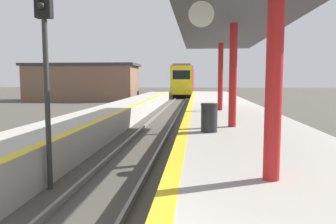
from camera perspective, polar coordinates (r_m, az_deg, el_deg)
train at (r=53.65m, az=2.90°, el=5.48°), size 2.82×22.36×4.64m
signal_near at (r=8.00m, az=-20.65°, el=11.00°), size 0.36×0.31×4.82m
station_canopy at (r=10.97m, az=11.42°, el=14.94°), size 3.58×17.13×3.51m
trash_bin at (r=9.69m, az=7.19°, el=-0.97°), size 0.50×0.50×0.84m
station_building at (r=41.52m, az=-14.67°, el=5.08°), size 13.65×5.63×4.46m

